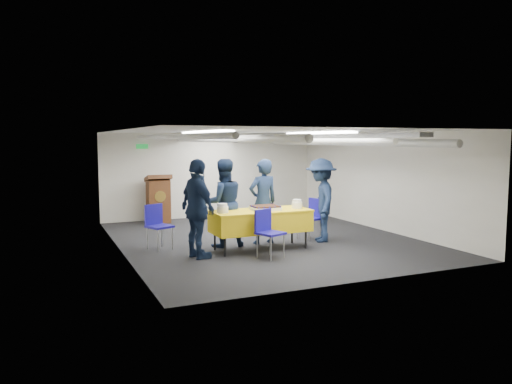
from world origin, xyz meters
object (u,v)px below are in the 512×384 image
at_px(sailor_a, 263,202).
at_px(sailor_b, 223,203).
at_px(chair_near, 267,228).
at_px(chair_right, 312,214).
at_px(serving_table, 261,221).
at_px(sailor_d, 321,200).
at_px(sheet_cake, 265,208).
at_px(podium, 158,199).
at_px(sailor_c, 198,209).
at_px(chair_left, 157,222).

height_order(sailor_a, sailor_b, sailor_b).
height_order(chair_near, chair_right, same).
relative_size(serving_table, sailor_d, 1.10).
xyz_separation_m(sailor_b, sailor_d, (2.04, -0.34, -0.00)).
height_order(sheet_cake, sailor_b, sailor_b).
height_order(podium, sailor_b, sailor_b).
xyz_separation_m(sheet_cake, chair_right, (1.35, 0.53, -0.28)).
relative_size(sailor_a, sailor_d, 1.00).
bearing_deg(sailor_c, sailor_d, -93.47).
relative_size(podium, sailor_d, 0.72).
bearing_deg(chair_left, chair_right, -6.20).
xyz_separation_m(chair_near, sailor_b, (-0.41, 1.18, 0.34)).
height_order(chair_left, sailor_b, sailor_b).
distance_m(sheet_cake, sailor_b, 0.88).
bearing_deg(chair_near, podium, 101.92).
bearing_deg(sailor_a, sailor_b, -8.81).
bearing_deg(sailor_c, podium, -14.86).
bearing_deg(sailor_a, sheet_cake, 64.91).
distance_m(serving_table, chair_right, 1.51).
distance_m(chair_right, sailor_c, 2.87).
distance_m(sailor_b, sailor_c, 1.07).
bearing_deg(sailor_c, sailor_a, -78.19).
xyz_separation_m(sheet_cake, chair_left, (-1.91, 0.89, -0.28)).
distance_m(podium, sailor_c, 4.13).
bearing_deg(sailor_b, sailor_d, 174.58).
distance_m(chair_left, sailor_b, 1.34).
relative_size(chair_right, chair_left, 1.00).
relative_size(chair_near, sailor_c, 0.49).
xyz_separation_m(podium, sailor_a, (1.39, -3.41, 0.25)).
relative_size(sheet_cake, sailor_c, 0.30).
xyz_separation_m(serving_table, sailor_a, (0.27, 0.49, 0.31)).
xyz_separation_m(podium, chair_left, (-0.71, -3.06, -0.08)).
bearing_deg(sheet_cake, sailor_b, 138.55).
distance_m(sheet_cake, sailor_a, 0.56).
relative_size(sheet_cake, sailor_a, 0.31).
bearing_deg(chair_left, sailor_a, -9.69).
bearing_deg(sailor_d, serving_table, -61.50).
bearing_deg(sailor_d, chair_right, -152.11).
bearing_deg(sailor_c, serving_table, -92.70).
bearing_deg(sheet_cake, sailor_a, 70.19).
height_order(chair_right, sailor_d, sailor_d).
bearing_deg(sailor_b, sailor_c, 49.11).
xyz_separation_m(chair_near, chair_left, (-1.67, 1.49, 0.00)).
bearing_deg(serving_table, podium, 106.01).
relative_size(sheet_cake, chair_right, 0.61).
relative_size(podium, chair_right, 1.44).
xyz_separation_m(sailor_a, sailor_c, (-1.60, -0.70, 0.03)).
relative_size(sailor_b, sailor_d, 1.01).
bearing_deg(sailor_b, chair_left, -9.71).
distance_m(sheet_cake, sailor_d, 1.41).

